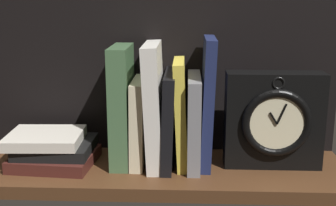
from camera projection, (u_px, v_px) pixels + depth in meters
ground_plane at (159, 171)px, 88.51cm from camera, size 74.54×22.43×2.50cm
back_panel at (162, 60)px, 93.71cm from camera, size 74.54×1.20×39.58cm
book_green_romantic at (122, 106)px, 87.58cm from camera, size 3.71×12.71×23.65cm
book_cream_twain at (139, 122)px, 88.23cm from camera, size 2.85×12.97×17.13cm
book_white_catcher at (154, 105)px, 87.25cm from camera, size 4.03×15.63×24.24cm
book_black_skeptic at (169, 119)px, 87.81cm from camera, size 2.75×16.07×18.58cm
book_yellow_seinlanguage at (181, 113)px, 87.41cm from camera, size 3.07×12.86×21.00cm
book_gray_chess at (194, 120)px, 87.67cm from camera, size 2.53×15.75×17.90cm
book_navy_bierce at (207, 102)px, 86.66cm from camera, size 2.81×12.64×25.40cm
framed_clock at (274, 120)px, 85.74cm from camera, size 18.87×6.68×18.87cm
book_stack_side at (53, 149)px, 88.69cm from camera, size 17.44×14.55×6.48cm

